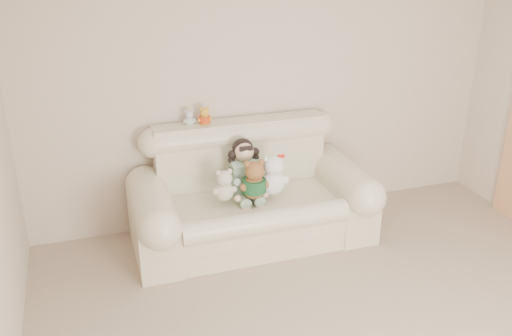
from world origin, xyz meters
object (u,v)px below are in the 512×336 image
object	(u,v)px
sofa	(252,188)
seated_child	(244,168)
cream_teddy	(224,182)
white_cat	(273,171)
brown_teddy	(254,176)

from	to	relation	value
sofa	seated_child	world-z (taller)	sofa
seated_child	cream_teddy	distance (m)	0.30
seated_child	white_cat	distance (m)	0.28
brown_teddy	white_cat	xyz separation A→B (m)	(0.18, 0.03, 0.01)
seated_child	white_cat	size ratio (longest dim) A/B	1.23
seated_child	cream_teddy	bearing A→B (deg)	-145.54
sofa	cream_teddy	distance (m)	0.34
brown_teddy	sofa	bearing A→B (deg)	66.04
cream_teddy	seated_child	bearing A→B (deg)	31.92
seated_child	brown_teddy	xyz separation A→B (m)	(0.02, -0.23, 0.02)
brown_teddy	white_cat	size ratio (longest dim) A/B	0.94
sofa	brown_teddy	world-z (taller)	sofa
seated_child	white_cat	bearing A→B (deg)	-51.42
sofa	white_cat	bearing A→B (deg)	-40.26
sofa	white_cat	distance (m)	0.28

